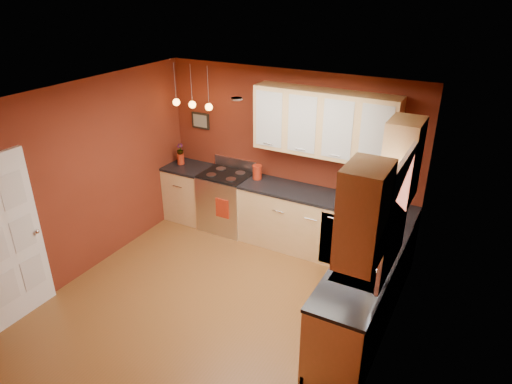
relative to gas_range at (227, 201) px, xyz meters
The scene contains 27 objects.
floor 2.08m from the gas_range, 62.94° to the right, with size 4.20×4.20×0.00m, color brown.
ceiling 2.93m from the gas_range, 62.94° to the right, with size 4.00×4.20×0.02m, color #EEE8CF.
wall_back 1.27m from the gas_range, 18.02° to the left, with size 4.00×0.02×2.60m, color maroon.
wall_front 4.09m from the gas_range, 76.73° to the right, with size 4.00×0.02×2.60m, color maroon.
wall_left 2.25m from the gas_range, 120.95° to the right, with size 0.02×4.20×2.60m, color maroon.
wall_right 3.53m from the gas_range, 31.66° to the right, with size 0.02×4.20×2.60m, color maroon.
base_cabinets_back_left 0.73m from the gas_range, behind, with size 0.70×0.60×0.90m, color #E7B67C.
base_cabinets_back_right 1.65m from the gas_range, ahead, with size 2.54×0.60×0.90m, color #E7B67C.
base_cabinets_right 2.95m from the gas_range, 27.27° to the right, with size 0.60×2.10×0.90m, color #E7B67C.
counter_back_left 0.85m from the gas_range, behind, with size 0.70×0.62×0.04m, color black.
counter_back_right 1.71m from the gas_range, ahead, with size 2.54×0.62×0.04m, color black.
counter_right 2.98m from the gas_range, 27.27° to the right, with size 0.62×2.10×0.04m, color black.
gas_range is the anchor object (origin of this frame).
dishwasher_front 2.04m from the gas_range, ahead, with size 0.60×0.02×0.80m, color silver.
sink 3.05m from the gas_range, 29.78° to the right, with size 0.50×0.70×0.33m.
window 3.48m from the gas_range, 27.40° to the right, with size 0.06×1.02×1.22m.
door_left_wall 3.22m from the gas_range, 109.27° to the right, with size 0.12×0.82×2.05m.
upper_cabinets_back 2.12m from the gas_range, ahead, with size 2.00×0.35×0.90m, color #E7B67C.
upper_cabinets_right 3.45m from the gas_range, 28.26° to the right, with size 0.35×1.95×0.90m, color #E7B67C.
wall_picture 1.36m from the gas_range, 156.09° to the left, with size 0.32×0.03×0.26m, color black.
pendant_lights 1.62m from the gas_range, behind, with size 0.71×0.11×0.66m.
red_canister 0.77m from the gas_range, ahead, with size 0.15×0.15×0.22m.
red_vase 1.05m from the gas_range, behind, with size 0.11×0.11×0.18m, color #A92812.
flowers 1.14m from the gas_range, behind, with size 0.11×0.11×0.19m, color #A92812.
coffee_maker 2.53m from the gas_range, ahead, with size 0.18×0.18×0.25m.
soap_pump 3.33m from the gas_range, 29.88° to the right, with size 0.09×0.09×0.19m, color silver.
dish_towel 0.36m from the gas_range, 69.46° to the right, with size 0.23×0.02×0.31m, color #A92812.
Camera 1 is at (2.63, -3.76, 3.74)m, focal length 32.00 mm.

